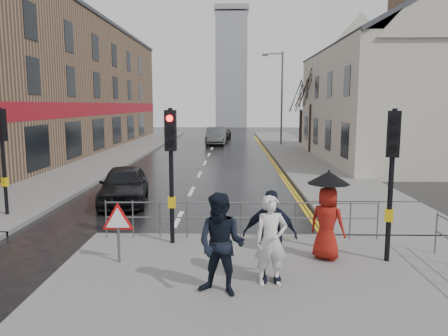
{
  "coord_description": "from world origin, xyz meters",
  "views": [
    {
      "loc": [
        1.72,
        -10.49,
        3.62
      ],
      "look_at": [
        1.43,
        4.62,
        1.42
      ],
      "focal_mm": 35.0,
      "sensor_mm": 36.0,
      "label": 1
    }
  ],
  "objects_px": {
    "pedestrian_b": "(221,244)",
    "car_mid": "(216,136)",
    "pedestrian_a": "(271,240)",
    "car_parked": "(124,185)",
    "pedestrian_with_umbrella": "(328,211)",
    "pedestrian_d": "(270,236)"
  },
  "relations": [
    {
      "from": "pedestrian_with_umbrella",
      "to": "pedestrian_d",
      "type": "distance_m",
      "value": 1.89
    },
    {
      "from": "pedestrian_a",
      "to": "car_mid",
      "type": "relative_size",
      "value": 0.37
    },
    {
      "from": "pedestrian_with_umbrella",
      "to": "car_parked",
      "type": "distance_m",
      "value": 8.68
    },
    {
      "from": "car_parked",
      "to": "car_mid",
      "type": "bearing_deg",
      "value": 76.23
    },
    {
      "from": "car_parked",
      "to": "pedestrian_a",
      "type": "bearing_deg",
      "value": -65.84
    },
    {
      "from": "pedestrian_b",
      "to": "pedestrian_d",
      "type": "bearing_deg",
      "value": 55.35
    },
    {
      "from": "pedestrian_with_umbrella",
      "to": "pedestrian_d",
      "type": "relative_size",
      "value": 1.1
    },
    {
      "from": "pedestrian_b",
      "to": "car_parked",
      "type": "distance_m",
      "value": 8.91
    },
    {
      "from": "pedestrian_a",
      "to": "car_parked",
      "type": "distance_m",
      "value": 8.93
    },
    {
      "from": "pedestrian_b",
      "to": "car_mid",
      "type": "height_order",
      "value": "pedestrian_b"
    },
    {
      "from": "pedestrian_a",
      "to": "car_mid",
      "type": "bearing_deg",
      "value": 85.13
    },
    {
      "from": "pedestrian_with_umbrella",
      "to": "pedestrian_d",
      "type": "xyz_separation_m",
      "value": [
        -1.4,
        -1.26,
        -0.19
      ]
    },
    {
      "from": "pedestrian_a",
      "to": "pedestrian_d",
      "type": "bearing_deg",
      "value": 82.98
    },
    {
      "from": "pedestrian_d",
      "to": "car_parked",
      "type": "relative_size",
      "value": 0.45
    },
    {
      "from": "pedestrian_b",
      "to": "car_mid",
      "type": "bearing_deg",
      "value": 112.25
    },
    {
      "from": "pedestrian_b",
      "to": "pedestrian_d",
      "type": "distance_m",
      "value": 1.16
    },
    {
      "from": "car_parked",
      "to": "car_mid",
      "type": "xyz_separation_m",
      "value": [
        2.48,
        24.06,
        0.09
      ]
    },
    {
      "from": "pedestrian_b",
      "to": "car_parked",
      "type": "bearing_deg",
      "value": 135.12
    },
    {
      "from": "pedestrian_b",
      "to": "car_mid",
      "type": "distance_m",
      "value": 32.13
    },
    {
      "from": "car_mid",
      "to": "pedestrian_with_umbrella",
      "type": "bearing_deg",
      "value": -81.72
    },
    {
      "from": "pedestrian_a",
      "to": "pedestrian_with_umbrella",
      "type": "xyz_separation_m",
      "value": [
        1.39,
        1.44,
        0.23
      ]
    },
    {
      "from": "pedestrian_b",
      "to": "car_parked",
      "type": "relative_size",
      "value": 0.47
    }
  ]
}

